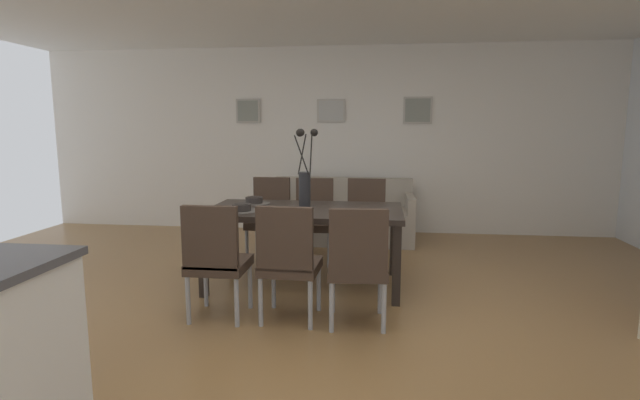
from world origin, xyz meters
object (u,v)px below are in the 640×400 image
(dining_table, at_px, (305,216))
(dining_chair_near_right, at_px, (270,214))
(framed_picture_left, at_px, (248,111))
(framed_picture_center, at_px, (331,111))
(framed_picture_right, at_px, (418,110))
(dining_chair_mid_right, at_px, (365,216))
(bowl_near_right, at_px, (254,200))
(dining_chair_mid_left, at_px, (358,261))
(sofa, at_px, (341,219))
(dining_chair_near_left, at_px, (216,256))
(bowl_near_left, at_px, (242,207))
(dining_chair_far_left, at_px, (288,258))
(dining_chair_far_right, at_px, (314,216))
(centerpiece_vase, at_px, (305,178))

(dining_table, distance_m, dining_chair_near_right, 1.05)
(framed_picture_left, xyz_separation_m, framed_picture_center, (1.19, -0.00, 0.00))
(framed_picture_right, bearing_deg, framed_picture_center, 180.00)
(framed_picture_center, bearing_deg, dining_chair_mid_right, -70.91)
(dining_chair_mid_right, xyz_separation_m, framed_picture_left, (-1.73, 1.56, 1.20))
(dining_chair_near_right, height_order, framed_picture_left, framed_picture_left)
(dining_table, xyz_separation_m, dining_chair_near_right, (-0.54, 0.89, -0.15))
(bowl_near_right, xyz_separation_m, framed_picture_right, (1.73, 2.23, 0.94))
(dining_table, relative_size, dining_chair_mid_right, 1.96)
(dining_chair_near_right, bearing_deg, dining_chair_mid_left, -59.06)
(sofa, height_order, framed_picture_right, framed_picture_right)
(dining_chair_near_left, height_order, dining_chair_mid_right, same)
(sofa, height_order, framed_picture_center, framed_picture_center)
(bowl_near_left, xyz_separation_m, framed_picture_right, (1.73, 2.67, 0.94))
(framed_picture_left, bearing_deg, dining_chair_mid_left, -62.74)
(dining_chair_far_left, xyz_separation_m, dining_chair_far_right, (-0.04, 1.75, 0.00))
(dining_chair_near_left, bearing_deg, dining_chair_mid_right, 58.66)
(dining_chair_far_right, height_order, framed_picture_left, framed_picture_left)
(dining_chair_mid_left, bearing_deg, dining_chair_far_left, 177.66)
(sofa, bearing_deg, dining_table, -95.74)
(dining_chair_mid_left, relative_size, bowl_near_right, 5.41)
(dining_chair_near_right, xyz_separation_m, dining_chair_far_right, (0.51, -0.03, 0.00))
(dining_chair_far_right, distance_m, framed_picture_left, 2.31)
(dining_chair_near_left, height_order, dining_chair_mid_left, same)
(dining_chair_near_left, relative_size, dining_chair_near_right, 1.00)
(dining_chair_far_left, relative_size, framed_picture_center, 2.34)
(dining_chair_mid_right, bearing_deg, framed_picture_left, 137.98)
(dining_chair_far_left, xyz_separation_m, dining_chair_mid_left, (0.53, -0.02, 0.00))
(dining_table, relative_size, centerpiece_vase, 2.45)
(centerpiece_vase, bearing_deg, framed_picture_center, 90.02)
(dining_chair_near_right, distance_m, dining_chair_far_left, 1.86)
(dining_chair_near_right, relative_size, dining_chair_mid_left, 1.00)
(dining_chair_mid_right, bearing_deg, dining_chair_mid_left, -90.17)
(centerpiece_vase, height_order, framed_picture_left, framed_picture_left)
(dining_chair_mid_right, relative_size, framed_picture_center, 2.34)
(dining_table, distance_m, dining_chair_mid_left, 1.06)
(dining_chair_far_right, height_order, bowl_near_left, dining_chair_far_right)
(sofa, bearing_deg, framed_picture_right, 28.23)
(dining_chair_mid_left, bearing_deg, dining_chair_mid_right, 89.83)
(centerpiece_vase, bearing_deg, framed_picture_left, 115.99)
(dining_chair_near_left, xyz_separation_m, bowl_near_left, (0.01, 0.69, 0.27))
(dining_table, bearing_deg, dining_chair_mid_left, -59.36)
(dining_chair_mid_right, height_order, framed_picture_left, framed_picture_left)
(dining_chair_mid_left, xyz_separation_m, framed_picture_center, (-0.54, 3.35, 1.20))
(dining_chair_near_left, xyz_separation_m, centerpiece_vase, (0.55, 0.91, 0.51))
(sofa, bearing_deg, dining_chair_far_left, -93.77)
(dining_chair_far_left, xyz_separation_m, framed_picture_left, (-1.20, 3.33, 1.20))
(framed_picture_left, bearing_deg, dining_chair_far_left, -70.18)
(dining_table, height_order, dining_chair_far_left, dining_chair_far_left)
(dining_chair_mid_right, xyz_separation_m, bowl_near_left, (-1.08, -1.11, 0.27))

